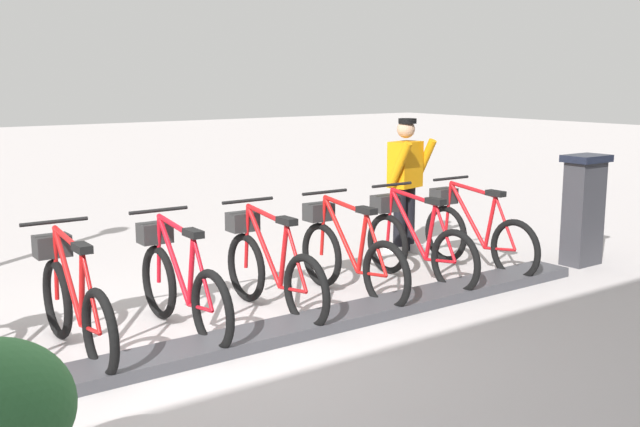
{
  "coord_description": "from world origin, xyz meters",
  "views": [
    {
      "loc": [
        -5.13,
        2.48,
        2.15
      ],
      "look_at": [
        0.5,
        -1.64,
        0.9
      ],
      "focal_mm": 42.75,
      "sensor_mm": 36.0,
      "label": 1
    }
  ],
  "objects_px": {
    "bike_docked_1": "(415,243)",
    "worker_near_rack": "(406,180)",
    "bike_docked_2": "(348,254)",
    "bike_docked_3": "(270,267)",
    "bike_docked_0": "(474,232)",
    "bike_docked_4": "(180,283)",
    "bike_docked_5": "(73,301)",
    "payment_kiosk": "(583,208)"
  },
  "relations": [
    {
      "from": "bike_docked_4",
      "to": "bike_docked_5",
      "type": "xyz_separation_m",
      "value": [
        0.0,
        0.91,
        0.0
      ]
    },
    {
      "from": "worker_near_rack",
      "to": "bike_docked_2",
      "type": "bearing_deg",
      "value": 121.82
    },
    {
      "from": "bike_docked_1",
      "to": "bike_docked_4",
      "type": "relative_size",
      "value": 1.0
    },
    {
      "from": "payment_kiosk",
      "to": "bike_docked_2",
      "type": "xyz_separation_m",
      "value": [
        0.57,
        3.01,
        -0.24
      ]
    },
    {
      "from": "payment_kiosk",
      "to": "bike_docked_5",
      "type": "bearing_deg",
      "value": 84.3
    },
    {
      "from": "bike_docked_3",
      "to": "bike_docked_5",
      "type": "relative_size",
      "value": 1.0
    },
    {
      "from": "worker_near_rack",
      "to": "bike_docked_3",
      "type": "bearing_deg",
      "value": 112.29
    },
    {
      "from": "bike_docked_2",
      "to": "worker_near_rack",
      "type": "height_order",
      "value": "worker_near_rack"
    },
    {
      "from": "bike_docked_3",
      "to": "bike_docked_5",
      "type": "bearing_deg",
      "value": 90.0
    },
    {
      "from": "bike_docked_2",
      "to": "bike_docked_3",
      "type": "relative_size",
      "value": 1.0
    },
    {
      "from": "payment_kiosk",
      "to": "bike_docked_1",
      "type": "bearing_deg",
      "value": 74.77
    },
    {
      "from": "bike_docked_0",
      "to": "bike_docked_3",
      "type": "distance_m",
      "value": 2.72
    },
    {
      "from": "worker_near_rack",
      "to": "bike_docked_1",
      "type": "bearing_deg",
      "value": 141.91
    },
    {
      "from": "bike_docked_1",
      "to": "bike_docked_4",
      "type": "distance_m",
      "value": 2.72
    },
    {
      "from": "bike_docked_3",
      "to": "bike_docked_1",
      "type": "bearing_deg",
      "value": -90.0
    },
    {
      "from": "bike_docked_2",
      "to": "bike_docked_3",
      "type": "bearing_deg",
      "value": 90.0
    },
    {
      "from": "bike_docked_4",
      "to": "bike_docked_5",
      "type": "distance_m",
      "value": 0.91
    },
    {
      "from": "payment_kiosk",
      "to": "bike_docked_2",
      "type": "bearing_deg",
      "value": 79.24
    },
    {
      "from": "bike_docked_5",
      "to": "worker_near_rack",
      "type": "xyz_separation_m",
      "value": [
        1.1,
        -4.49,
        0.48
      ]
    },
    {
      "from": "bike_docked_0",
      "to": "bike_docked_2",
      "type": "relative_size",
      "value": 1.0
    },
    {
      "from": "bike_docked_5",
      "to": "payment_kiosk",
      "type": "bearing_deg",
      "value": -95.7
    },
    {
      "from": "bike_docked_3",
      "to": "worker_near_rack",
      "type": "bearing_deg",
      "value": -67.71
    },
    {
      "from": "bike_docked_1",
      "to": "worker_near_rack",
      "type": "height_order",
      "value": "worker_near_rack"
    },
    {
      "from": "bike_docked_5",
      "to": "bike_docked_2",
      "type": "bearing_deg",
      "value": -90.0
    },
    {
      "from": "bike_docked_4",
      "to": "bike_docked_3",
      "type": "bearing_deg",
      "value": -90.0
    },
    {
      "from": "bike_docked_1",
      "to": "bike_docked_2",
      "type": "height_order",
      "value": "same"
    },
    {
      "from": "bike_docked_5",
      "to": "bike_docked_4",
      "type": "bearing_deg",
      "value": -90.0
    },
    {
      "from": "bike_docked_0",
      "to": "bike_docked_5",
      "type": "height_order",
      "value": "same"
    },
    {
      "from": "bike_docked_1",
      "to": "worker_near_rack",
      "type": "distance_m",
      "value": 1.47
    },
    {
      "from": "bike_docked_5",
      "to": "worker_near_rack",
      "type": "height_order",
      "value": "worker_near_rack"
    },
    {
      "from": "bike_docked_2",
      "to": "bike_docked_5",
      "type": "height_order",
      "value": "same"
    },
    {
      "from": "bike_docked_4",
      "to": "worker_near_rack",
      "type": "height_order",
      "value": "worker_near_rack"
    },
    {
      "from": "bike_docked_1",
      "to": "bike_docked_2",
      "type": "distance_m",
      "value": 0.91
    },
    {
      "from": "payment_kiosk",
      "to": "bike_docked_4",
      "type": "height_order",
      "value": "payment_kiosk"
    },
    {
      "from": "bike_docked_0",
      "to": "bike_docked_4",
      "type": "bearing_deg",
      "value": 90.0
    },
    {
      "from": "bike_docked_0",
      "to": "worker_near_rack",
      "type": "relative_size",
      "value": 1.04
    },
    {
      "from": "worker_near_rack",
      "to": "bike_docked_0",
      "type": "bearing_deg",
      "value": -177.48
    },
    {
      "from": "payment_kiosk",
      "to": "bike_docked_5",
      "type": "relative_size",
      "value": 0.74
    },
    {
      "from": "payment_kiosk",
      "to": "bike_docked_4",
      "type": "xyz_separation_m",
      "value": [
        0.57,
        4.82,
        -0.24
      ]
    },
    {
      "from": "bike_docked_4",
      "to": "bike_docked_5",
      "type": "bearing_deg",
      "value": 90.0
    },
    {
      "from": "bike_docked_2",
      "to": "bike_docked_4",
      "type": "distance_m",
      "value": 1.82
    },
    {
      "from": "bike_docked_0",
      "to": "bike_docked_5",
      "type": "distance_m",
      "value": 4.54
    }
  ]
}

